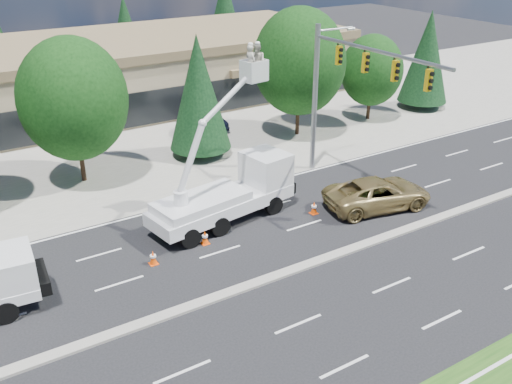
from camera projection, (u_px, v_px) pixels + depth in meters
ground at (255, 284)px, 24.82m from camera, size 140.00×140.00×0.00m
concrete_apron at (106, 146)px, 40.16m from camera, size 140.00×22.00×0.01m
road_median at (255, 283)px, 24.79m from camera, size 120.00×0.55×0.12m
strip_mall at (62, 77)px, 46.60m from camera, size 50.40×15.40×5.50m
tree_front_d at (73, 99)px, 32.71m from camera, size 6.27×6.27×8.71m
tree_front_e at (199, 93)px, 36.87m from camera, size 4.09×4.09×8.07m
tree_front_f at (299, 62)px, 40.24m from camera, size 6.63×6.63×9.21m
tree_front_g at (372, 70)px, 44.22m from camera, size 4.82×4.82×6.69m
tree_front_h at (427, 56)px, 46.93m from camera, size 4.08×4.08×8.03m
tree_back_c at (126, 30)px, 60.09m from camera, size 3.83×3.83×7.55m
tree_back_d at (225, 13)px, 65.45m from camera, size 4.68×4.68×9.23m
signal_mast at (339, 82)px, 32.43m from camera, size 2.76×10.16×9.00m
bucket_truck at (233, 184)px, 29.71m from camera, size 8.34×3.63×9.06m
traffic_cone_b at (153, 258)px, 26.17m from camera, size 0.40×0.40×0.70m
traffic_cone_c at (205, 237)px, 27.84m from camera, size 0.40×0.40×0.70m
traffic_cone_d at (314, 208)px, 30.75m from camera, size 0.40×0.40×0.70m
traffic_cone_e at (397, 190)px, 32.82m from camera, size 0.40×0.40×0.70m
minivan at (378, 193)px, 31.23m from camera, size 6.41×3.93×1.66m
parked_car_east at (207, 119)px, 43.47m from camera, size 1.73×4.31×1.39m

